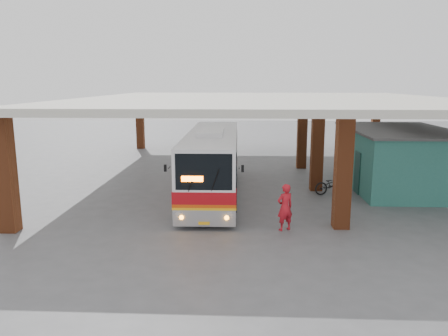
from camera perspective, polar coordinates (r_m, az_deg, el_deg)
ground at (r=20.09m, az=4.69°, el=-4.84°), size 90.00×90.00×0.00m
brick_columns at (r=24.63m, az=7.71°, el=3.24°), size 20.10×21.60×4.35m
canopy_roof at (r=25.86m, az=5.48°, el=8.84°), size 21.00×23.00×0.30m
shop_building at (r=25.03m, az=21.84°, el=1.25°), size 5.20×8.20×3.11m
coach_bus at (r=21.64m, az=-1.50°, el=0.84°), size 2.56×11.46×3.32m
motorcycle at (r=22.45m, az=14.04°, el=-2.09°), size 2.05×1.19×1.02m
pedestrian at (r=16.62m, az=7.97°, el=-5.10°), size 0.78×0.68×1.80m
red_chair at (r=26.63m, az=15.24°, el=-0.49°), size 0.48×0.48×0.72m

